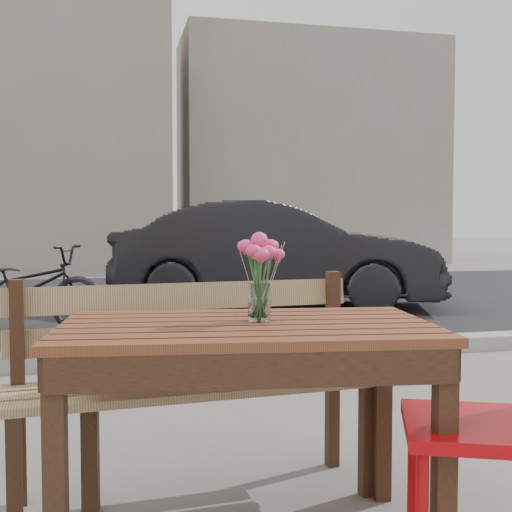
{
  "coord_description": "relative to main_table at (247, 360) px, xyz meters",
  "views": [
    {
      "loc": [
        -0.37,
        -1.96,
        1.1
      ],
      "look_at": [
        0.12,
        0.2,
        0.98
      ],
      "focal_mm": 45.0,
      "sensor_mm": 36.0,
      "label": 1
    }
  ],
  "objects": [
    {
      "name": "street",
      "position": [
        -0.07,
        4.94,
        -0.6
      ],
      "size": [
        30.0,
        8.12,
        0.12
      ],
      "color": "black",
      "rests_on": "ground"
    },
    {
      "name": "backdrop_buildings",
      "position": [
        0.1,
        14.27,
        2.97
      ],
      "size": [
        15.5,
        4.0,
        8.0
      ],
      "color": "gray",
      "rests_on": "ground"
    },
    {
      "name": "main_table",
      "position": [
        0.0,
        0.0,
        0.0
      ],
      "size": [
        1.31,
        0.86,
        0.76
      ],
      "rotation": [
        0.0,
        0.0,
        -0.12
      ],
      "color": "#5A2E17",
      "rests_on": "ground"
    },
    {
      "name": "main_bench",
      "position": [
        -0.13,
        0.48,
        -0.09
      ],
      "size": [
        1.48,
        0.55,
        0.9
      ],
      "rotation": [
        0.0,
        0.0,
        0.09
      ],
      "color": "olive",
      "rests_on": "ground"
    },
    {
      "name": "red_chair",
      "position": [
        0.75,
        -0.33,
        -0.12
      ],
      "size": [
        0.58,
        0.58,
        0.89
      ],
      "rotation": [
        0.0,
        0.0,
        -1.96
      ],
      "color": "#B4070B",
      "rests_on": "ground"
    },
    {
      "name": "main_vase",
      "position": [
        0.05,
        0.03,
        0.31
      ],
      "size": [
        0.16,
        0.16,
        0.3
      ],
      "color": "white",
      "rests_on": "main_table"
    },
    {
      "name": "parked_car",
      "position": [
        1.68,
        5.93,
        0.04
      ],
      "size": [
        4.37,
        2.71,
        1.36
      ],
      "primitive_type": "imported",
      "rotation": [
        0.0,
        0.0,
        1.24
      ],
      "color": "black",
      "rests_on": "ground"
    },
    {
      "name": "bicycle",
      "position": [
        -1.27,
        4.68,
        -0.2
      ],
      "size": [
        1.77,
        1.12,
        0.88
      ],
      "primitive_type": "imported",
      "rotation": [
        0.0,
        0.0,
        1.22
      ],
      "color": "black",
      "rests_on": "ground"
    }
  ]
}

